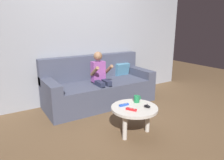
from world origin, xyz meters
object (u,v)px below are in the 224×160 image
at_px(couch, 99,88).
at_px(coffee_mug, 137,99).
at_px(coffee_table, 134,111).
at_px(person_seated_on_couch, 101,76).
at_px(game_remote_red_far_corner, 131,109).
at_px(game_remote_blue_near_edge, 124,105).
at_px(nunchuk_black, 147,106).

xyz_separation_m(couch, coffee_mug, (-0.00, -1.12, 0.13)).
height_order(couch, coffee_table, couch).
distance_m(person_seated_on_couch, game_remote_red_far_corner, 1.15).
bearing_deg(coffee_table, game_remote_blue_near_edge, 131.64).
height_order(game_remote_blue_near_edge, game_remote_red_far_corner, same).
distance_m(couch, game_remote_red_far_corner, 1.33).
xyz_separation_m(person_seated_on_couch, nunchuk_black, (0.05, -1.16, -0.16)).
xyz_separation_m(person_seated_on_couch, coffee_mug, (0.06, -0.93, -0.13)).
bearing_deg(game_remote_blue_near_edge, coffee_mug, 3.07).
relative_size(couch, game_remote_red_far_corner, 14.39).
relative_size(coffee_table, coffee_mug, 5.24).
height_order(person_seated_on_couch, game_remote_red_far_corner, person_seated_on_couch).
relative_size(game_remote_red_far_corner, coffee_mug, 1.17).
relative_size(coffee_table, game_remote_blue_near_edge, 4.39).
bearing_deg(game_remote_blue_near_edge, person_seated_on_couch, 79.97).
relative_size(person_seated_on_couch, game_remote_blue_near_edge, 7.00).
xyz_separation_m(game_remote_blue_near_edge, nunchuk_black, (0.22, -0.22, 0.01)).
relative_size(coffee_table, game_remote_red_far_corner, 4.46).
relative_size(game_remote_blue_near_edge, nunchuk_black, 1.41).
bearing_deg(couch, nunchuk_black, -90.46).
xyz_separation_m(couch, game_remote_blue_near_edge, (-0.23, -1.13, 0.09)).
relative_size(coffee_table, nunchuk_black, 6.17).
distance_m(person_seated_on_couch, game_remote_blue_near_edge, 0.98).
distance_m(game_remote_blue_near_edge, game_remote_red_far_corner, 0.18).
relative_size(person_seated_on_couch, nunchuk_black, 9.84).
xyz_separation_m(nunchuk_black, coffee_mug, (0.01, 0.23, 0.03)).
bearing_deg(nunchuk_black, coffee_mug, 87.36).
distance_m(person_seated_on_couch, coffee_table, 1.08).
bearing_deg(person_seated_on_couch, nunchuk_black, -87.57).
height_order(coffee_table, game_remote_red_far_corner, game_remote_red_far_corner).
distance_m(person_seated_on_couch, coffee_mug, 0.94).
height_order(person_seated_on_couch, game_remote_blue_near_edge, person_seated_on_couch).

